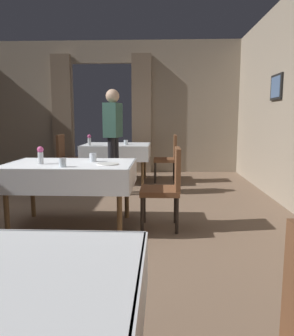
% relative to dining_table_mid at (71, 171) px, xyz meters
% --- Properties ---
extents(ground, '(10.08, 10.08, 0.00)m').
position_rel_dining_table_mid_xyz_m(ground, '(-0.34, -0.08, -0.66)').
color(ground, '#7A604C').
extents(wall_back, '(6.40, 0.27, 3.00)m').
position_rel_dining_table_mid_xyz_m(wall_back, '(-0.34, 4.10, 0.87)').
color(wall_back, gray).
rests_on(wall_back, ground).
extents(dining_table_mid, '(1.45, 0.96, 0.75)m').
position_rel_dining_table_mid_xyz_m(dining_table_mid, '(0.00, 0.00, 0.00)').
color(dining_table_mid, brown).
rests_on(dining_table_mid, ground).
extents(dining_table_far, '(1.29, 1.04, 0.75)m').
position_rel_dining_table_mid_xyz_m(dining_table_far, '(0.16, 2.78, -0.00)').
color(dining_table_far, brown).
rests_on(dining_table_far, ground).
extents(chair_mid_right, '(0.44, 0.44, 0.93)m').
position_rel_dining_table_mid_xyz_m(chair_mid_right, '(1.11, -0.02, -0.14)').
color(chair_mid_right, black).
rests_on(chair_mid_right, ground).
extents(chair_far_right, '(0.44, 0.44, 0.93)m').
position_rel_dining_table_mid_xyz_m(chair_far_right, '(1.19, 2.83, -0.14)').
color(chair_far_right, black).
rests_on(chair_far_right, ground).
extents(chair_far_left, '(0.44, 0.44, 0.93)m').
position_rel_dining_table_mid_xyz_m(chair_far_left, '(-0.87, 2.86, -0.14)').
color(chair_far_left, black).
rests_on(chair_far_left, ground).
extents(flower_vase_mid, '(0.07, 0.07, 0.20)m').
position_rel_dining_table_mid_xyz_m(flower_vase_mid, '(-0.30, -0.11, 0.20)').
color(flower_vase_mid, silver).
rests_on(flower_vase_mid, dining_table_mid).
extents(plate_mid_b, '(0.24, 0.24, 0.01)m').
position_rel_dining_table_mid_xyz_m(plate_mid_b, '(0.45, -0.11, 0.10)').
color(plate_mid_b, white).
rests_on(plate_mid_b, dining_table_mid).
extents(glass_mid_c, '(0.08, 0.08, 0.09)m').
position_rel_dining_table_mid_xyz_m(glass_mid_c, '(0.01, -0.32, 0.14)').
color(glass_mid_c, silver).
rests_on(glass_mid_c, dining_table_mid).
extents(glass_mid_d, '(0.08, 0.08, 0.10)m').
position_rel_dining_table_mid_xyz_m(glass_mid_d, '(0.24, 0.12, 0.14)').
color(glass_mid_d, silver).
rests_on(glass_mid_d, dining_table_mid).
extents(flower_vase_far, '(0.07, 0.07, 0.21)m').
position_rel_dining_table_mid_xyz_m(flower_vase_far, '(-0.31, 2.43, 0.20)').
color(flower_vase_far, silver).
rests_on(flower_vase_far, dining_table_far).
extents(glass_far_b, '(0.08, 0.08, 0.09)m').
position_rel_dining_table_mid_xyz_m(glass_far_b, '(0.35, 2.68, 0.14)').
color(glass_far_b, silver).
rests_on(glass_far_b, dining_table_far).
extents(glass_far_c, '(0.08, 0.08, 0.11)m').
position_rel_dining_table_mid_xyz_m(glass_far_c, '(0.02, 2.94, 0.15)').
color(glass_far_c, silver).
rests_on(glass_far_c, dining_table_far).
extents(person_waiter_by_doorway, '(0.28, 0.40, 1.72)m').
position_rel_dining_table_mid_xyz_m(person_waiter_by_doorway, '(0.25, 1.69, 0.37)').
color(person_waiter_by_doorway, black).
rests_on(person_waiter_by_doorway, ground).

